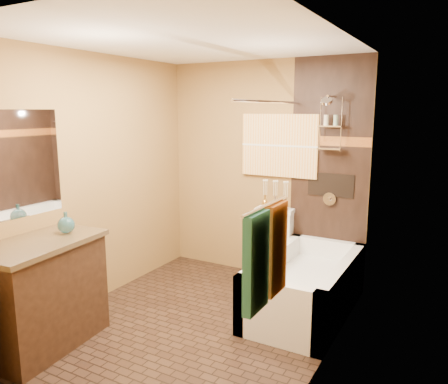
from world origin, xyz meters
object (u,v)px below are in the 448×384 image
Objects in this scene: sunset_painting at (279,146)px; bathtub at (305,290)px; toilet at (268,248)px; vanity at (40,293)px.

bathtub is (0.60, -0.73, -1.33)m from sunset_painting.
toilet is 0.78× the size of vanity.
toilet is at bearing 143.13° from bathtub.
vanity is at bearing -122.56° from toilet.
bathtub is 1.78× the size of toilet.
bathtub is 0.78m from toilet.
bathtub is at bearing -41.28° from toilet.
bathtub is 1.39× the size of vanity.
bathtub is at bearing -50.39° from sunset_painting.
bathtub is 2.40m from vanity.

